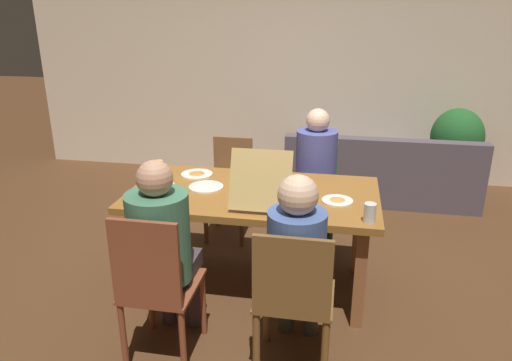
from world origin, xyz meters
TOP-DOWN VIEW (x-y plane):
  - ground_plane at (0.00, 0.00)m, footprint 20.00×20.00m
  - back_wall at (0.00, 2.72)m, footprint 6.68×0.12m
  - dining_table at (0.00, 0.00)m, footprint 1.78×0.95m
  - chair_0 at (-0.39, -0.94)m, footprint 0.41×0.46m
  - person_0 at (-0.39, -0.80)m, footprint 0.36×0.51m
  - chair_1 at (0.40, 0.88)m, footprint 0.38×0.39m
  - person_1 at (0.40, 0.76)m, footprint 0.35×0.55m
  - chair_2 at (0.40, -0.89)m, footprint 0.44×0.41m
  - person_2 at (0.40, -0.75)m, footprint 0.33×0.52m
  - chair_3 at (-0.39, 0.90)m, footprint 0.39×0.45m
  - pizza_box_0 at (0.11, -0.11)m, footprint 0.40×0.55m
  - plate_0 at (-0.70, -0.01)m, footprint 0.20×0.20m
  - plate_1 at (0.60, -0.08)m, footprint 0.21×0.21m
  - plate_2 at (-0.36, 0.01)m, footprint 0.25×0.25m
  - plate_3 at (-0.51, 0.27)m, footprint 0.25×0.25m
  - drinking_glass_0 at (0.18, 0.29)m, footprint 0.07×0.07m
  - drinking_glass_1 at (-0.78, 0.17)m, footprint 0.06×0.06m
  - drinking_glass_2 at (0.80, -0.38)m, footprint 0.08×0.08m
  - couch at (1.04, 2.07)m, footprint 2.05×0.90m
  - potted_plant at (1.84, 2.27)m, footprint 0.56×0.56m

SIDE VIEW (x-z plane):
  - ground_plane at x=0.00m, z-range 0.00..0.00m
  - couch at x=1.04m, z-range -0.11..0.64m
  - chair_1 at x=0.40m, z-range 0.02..0.92m
  - chair_3 at x=-0.39m, z-range 0.04..0.94m
  - chair_2 at x=0.40m, z-range 0.04..0.98m
  - chair_0 at x=-0.39m, z-range 0.05..1.04m
  - potted_plant at x=1.84m, z-range 0.12..1.12m
  - dining_table at x=0.00m, z-range 0.30..1.08m
  - person_2 at x=0.40m, z-range 0.11..1.32m
  - person_1 at x=0.40m, z-range 0.11..1.34m
  - person_0 at x=-0.39m, z-range 0.11..1.37m
  - plate_2 at x=-0.36m, z-range 0.78..0.79m
  - plate_3 at x=-0.51m, z-range 0.77..0.80m
  - plate_1 at x=0.60m, z-range 0.77..0.80m
  - plate_0 at x=-0.70m, z-range 0.77..0.80m
  - pizza_box_0 at x=0.11m, z-range 0.63..1.03m
  - drinking_glass_2 at x=0.80m, z-range 0.78..0.90m
  - drinking_glass_1 at x=-0.78m, z-range 0.78..0.91m
  - drinking_glass_0 at x=0.18m, z-range 0.78..0.92m
  - back_wall at x=0.00m, z-range 0.00..2.82m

